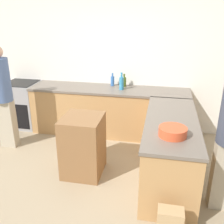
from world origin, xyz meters
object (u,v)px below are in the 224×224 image
(water_bottle_blue, at_px, (112,81))
(dish_soap_bottle, at_px, (121,83))
(island_table, at_px, (83,146))
(person_by_range, at_px, (3,94))
(mixing_bowl, at_px, (173,132))
(range_oven, at_px, (23,104))
(olive_oil_bottle, at_px, (124,82))

(water_bottle_blue, distance_m, dish_soap_bottle, 0.30)
(island_table, height_order, person_by_range, person_by_range)
(island_table, height_order, mixing_bowl, mixing_bowl)
(range_oven, xyz_separation_m, dish_soap_bottle, (2.02, -0.03, 0.57))
(water_bottle_blue, relative_size, olive_oil_bottle, 1.02)
(island_table, distance_m, dish_soap_bottle, 1.50)
(island_table, distance_m, water_bottle_blue, 1.67)
(olive_oil_bottle, height_order, person_by_range, person_by_range)
(mixing_bowl, height_order, person_by_range, person_by_range)
(dish_soap_bottle, xyz_separation_m, person_by_range, (-1.84, -0.83, -0.06))
(dish_soap_bottle, bearing_deg, olive_oil_bottle, 85.39)
(island_table, height_order, dish_soap_bottle, dish_soap_bottle)
(olive_oil_bottle, bearing_deg, water_bottle_blue, 177.29)
(range_oven, xyz_separation_m, water_bottle_blue, (1.81, 0.18, 0.54))
(mixing_bowl, distance_m, water_bottle_blue, 2.22)
(island_table, xyz_separation_m, olive_oil_bottle, (0.34, 1.56, 0.55))
(olive_oil_bottle, relative_size, person_by_range, 0.14)
(mixing_bowl, relative_size, person_by_range, 0.19)
(island_table, bearing_deg, person_by_range, 160.95)
(water_bottle_blue, xyz_separation_m, olive_oil_bottle, (0.22, -0.01, -0.00))
(water_bottle_blue, bearing_deg, range_oven, -174.26)
(mixing_bowl, height_order, olive_oil_bottle, olive_oil_bottle)
(range_oven, distance_m, dish_soap_bottle, 2.10)
(island_table, relative_size, dish_soap_bottle, 2.79)
(mixing_bowl, bearing_deg, dish_soap_bottle, 117.29)
(olive_oil_bottle, bearing_deg, person_by_range, -150.86)
(water_bottle_blue, xyz_separation_m, dish_soap_bottle, (0.21, -0.22, 0.03))
(range_oven, height_order, person_by_range, person_by_range)
(island_table, xyz_separation_m, mixing_bowl, (1.21, -0.36, 0.51))
(water_bottle_blue, bearing_deg, person_by_range, -147.36)
(water_bottle_blue, bearing_deg, mixing_bowl, -60.52)
(dish_soap_bottle, distance_m, olive_oil_bottle, 0.21)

